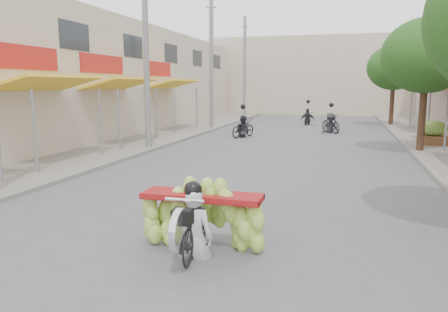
# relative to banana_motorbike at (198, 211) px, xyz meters

# --- Properties ---
(ground) EXTENTS (120.00, 120.00, 0.00)m
(ground) POSITION_rel_banana_motorbike_xyz_m (-0.28, -1.76, -0.69)
(ground) COLOR #545458
(ground) RESTS_ON ground
(sidewalk_left) EXTENTS (4.00, 60.00, 0.12)m
(sidewalk_left) POSITION_rel_banana_motorbike_xyz_m (-7.28, 13.24, -0.63)
(sidewalk_left) COLOR slate
(sidewalk_left) RESTS_ON ground
(shophouse_row_left) EXTENTS (9.77, 40.00, 6.00)m
(shophouse_row_left) POSITION_rel_banana_motorbike_xyz_m (-12.26, 12.22, 2.31)
(shophouse_row_left) COLOR #BFAE97
(shophouse_row_left) RESTS_ON ground
(far_building) EXTENTS (20.00, 6.00, 7.00)m
(far_building) POSITION_rel_banana_motorbike_xyz_m (-0.28, 36.24, 2.81)
(far_building) COLOR #BFAE97
(far_building) RESTS_ON ground
(utility_pole_mid) EXTENTS (0.60, 0.24, 8.00)m
(utility_pole_mid) POSITION_rel_banana_motorbike_xyz_m (-5.68, 10.24, 3.34)
(utility_pole_mid) COLOR slate
(utility_pole_mid) RESTS_ON ground
(utility_pole_far) EXTENTS (0.60, 0.24, 8.00)m
(utility_pole_far) POSITION_rel_banana_motorbike_xyz_m (-5.68, 19.24, 3.34)
(utility_pole_far) COLOR slate
(utility_pole_far) RESTS_ON ground
(utility_pole_back) EXTENTS (0.60, 0.24, 8.00)m
(utility_pole_back) POSITION_rel_banana_motorbike_xyz_m (-5.68, 28.24, 3.34)
(utility_pole_back) COLOR slate
(utility_pole_back) RESTS_ON ground
(street_tree_mid) EXTENTS (3.40, 3.40, 5.25)m
(street_tree_mid) POSITION_rel_banana_motorbike_xyz_m (5.12, 12.24, 3.10)
(street_tree_mid) COLOR #3A2719
(street_tree_mid) RESTS_ON ground
(street_tree_far) EXTENTS (3.40, 3.40, 5.25)m
(street_tree_far) POSITION_rel_banana_motorbike_xyz_m (5.12, 24.24, 3.10)
(street_tree_far) COLOR #3A2719
(street_tree_far) RESTS_ON ground
(produce_crate_far) EXTENTS (1.20, 0.88, 1.16)m
(produce_crate_far) POSITION_rel_banana_motorbike_xyz_m (5.92, 14.24, 0.02)
(produce_crate_far) COLOR brown
(produce_crate_far) RESTS_ON ground
(banana_motorbike) EXTENTS (2.20, 1.80, 2.04)m
(banana_motorbike) POSITION_rel_banana_motorbike_xyz_m (0.00, 0.00, 0.00)
(banana_motorbike) COLOR black
(banana_motorbike) RESTS_ON ground
(pedestrian) EXTENTS (0.99, 0.96, 1.76)m
(pedestrian) POSITION_rel_banana_motorbike_xyz_m (5.70, 14.61, 0.31)
(pedestrian) COLOR silver
(pedestrian) RESTS_ON ground
(bg_motorbike_a) EXTENTS (1.24, 1.86, 1.95)m
(bg_motorbike_a) POSITION_rel_banana_motorbike_xyz_m (-2.88, 15.63, 0.04)
(bg_motorbike_a) COLOR black
(bg_motorbike_a) RESTS_ON ground
(bg_motorbike_b) EXTENTS (1.46, 1.85, 1.95)m
(bg_motorbike_b) POSITION_rel_banana_motorbike_xyz_m (1.44, 18.89, 0.14)
(bg_motorbike_b) COLOR black
(bg_motorbike_b) RESTS_ON ground
(bg_motorbike_c) EXTENTS (1.02, 1.53, 1.95)m
(bg_motorbike_c) POSITION_rel_banana_motorbike_xyz_m (-0.25, 23.82, 0.13)
(bg_motorbike_c) COLOR black
(bg_motorbike_c) RESTS_ON ground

